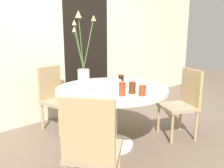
# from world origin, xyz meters

# --- Properties ---
(ground_plane) EXTENTS (16.00, 16.00, 0.00)m
(ground_plane) POSITION_xyz_m (0.00, 0.00, 0.00)
(ground_plane) COLOR #6B5B4C
(wall_back) EXTENTS (8.00, 0.05, 2.60)m
(wall_back) POSITION_xyz_m (0.00, 1.33, 1.30)
(wall_back) COLOR beige
(wall_back) RESTS_ON ground_plane
(doorway_panel) EXTENTS (0.90, 0.01, 2.05)m
(doorway_panel) POSITION_xyz_m (0.62, 1.30, 1.02)
(doorway_panel) COLOR black
(doorway_panel) RESTS_ON ground_plane
(dining_table) EXTENTS (1.26, 1.26, 0.72)m
(dining_table) POSITION_xyz_m (0.00, 0.00, 0.59)
(dining_table) COLOR silver
(dining_table) RESTS_ON ground_plane
(chair_far_back) EXTENTS (0.48, 0.48, 0.88)m
(chair_far_back) POSITION_xyz_m (-0.22, 0.93, 0.49)
(chair_far_back) COLOR #9E896B
(chair_far_back) RESTS_ON ground_plane
(chair_near_front) EXTENTS (0.56, 0.56, 0.88)m
(chair_near_front) POSITION_xyz_m (-0.75, -0.59, 0.49)
(chair_near_front) COLOR #9E896B
(chair_near_front) RESTS_ON ground_plane
(chair_left_flank) EXTENTS (0.54, 0.54, 0.88)m
(chair_left_flank) POSITION_xyz_m (0.86, -0.42, 0.49)
(chair_left_flank) COLOR #9E896B
(chair_left_flank) RESTS_ON ground_plane
(birthday_cake) EXTENTS (0.18, 0.18, 0.14)m
(birthday_cake) POSITION_xyz_m (-0.04, -0.06, 0.76)
(birthday_cake) COLOR white
(birthday_cake) RESTS_ON dining_table
(flower_vase) EXTENTS (0.26, 0.20, 0.79)m
(flower_vase) POSITION_xyz_m (-0.43, -0.05, 0.93)
(flower_vase) COLOR silver
(flower_vase) RESTS_ON dining_table
(side_plate) EXTENTS (0.18, 0.18, 0.01)m
(side_plate) POSITION_xyz_m (-0.04, 0.36, 0.72)
(side_plate) COLOR silver
(side_plate) RESTS_ON dining_table
(drink_glass_0) EXTENTS (0.07, 0.07, 0.11)m
(drink_glass_0) POSITION_xyz_m (-0.03, -0.47, 0.77)
(drink_glass_0) COLOR maroon
(drink_glass_0) RESTS_ON dining_table
(drink_glass_1) EXTENTS (0.07, 0.07, 0.14)m
(drink_glass_1) POSITION_xyz_m (-0.17, -0.33, 0.78)
(drink_glass_1) COLOR maroon
(drink_glass_1) RESTS_ON dining_table
(drink_glass_2) EXTENTS (0.06, 0.06, 0.13)m
(drink_glass_2) POSITION_xyz_m (0.12, -0.03, 0.78)
(drink_glass_2) COLOR black
(drink_glass_2) RESTS_ON dining_table
(drink_glass_3) EXTENTS (0.07, 0.07, 0.12)m
(drink_glass_3) POSITION_xyz_m (-0.03, -0.34, 0.78)
(drink_glass_3) COLOR #51280F
(drink_glass_3) RESTS_ON dining_table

